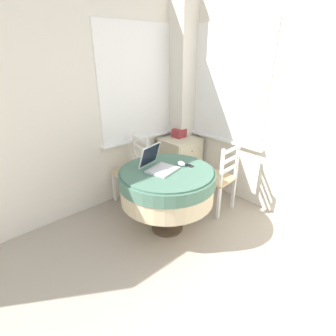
{
  "coord_description": "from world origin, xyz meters",
  "views": [
    {
      "loc": [
        -0.81,
        0.48,
        1.87
      ],
      "look_at": [
        1.01,
        2.47,
        0.66
      ],
      "focal_mm": 28.0,
      "sensor_mm": 36.0,
      "label": 1
    }
  ],
  "objects_px": {
    "dining_chair_near_right_window": "(219,178)",
    "corner_cabinet": "(180,161)",
    "dining_chair_near_back_window": "(133,172)",
    "round_dining_table": "(167,184)",
    "cell_phone": "(189,165)",
    "computer_mouse": "(181,164)",
    "storage_box": "(179,133)",
    "laptop": "(158,165)"
  },
  "relations": [
    {
      "from": "dining_chair_near_right_window",
      "to": "corner_cabinet",
      "type": "height_order",
      "value": "dining_chair_near_right_window"
    },
    {
      "from": "dining_chair_near_back_window",
      "to": "dining_chair_near_right_window",
      "type": "height_order",
      "value": "same"
    },
    {
      "from": "round_dining_table",
      "to": "cell_phone",
      "type": "height_order",
      "value": "cell_phone"
    },
    {
      "from": "round_dining_table",
      "to": "dining_chair_near_right_window",
      "type": "height_order",
      "value": "dining_chair_near_right_window"
    },
    {
      "from": "computer_mouse",
      "to": "storage_box",
      "type": "height_order",
      "value": "storage_box"
    },
    {
      "from": "round_dining_table",
      "to": "cell_phone",
      "type": "xyz_separation_m",
      "value": [
        0.25,
        -0.07,
        0.16
      ]
    },
    {
      "from": "dining_chair_near_back_window",
      "to": "storage_box",
      "type": "relative_size",
      "value": 5.25
    },
    {
      "from": "round_dining_table",
      "to": "corner_cabinet",
      "type": "relative_size",
      "value": 1.43
    },
    {
      "from": "computer_mouse",
      "to": "corner_cabinet",
      "type": "relative_size",
      "value": 0.14
    },
    {
      "from": "computer_mouse",
      "to": "cell_phone",
      "type": "relative_size",
      "value": 0.98
    },
    {
      "from": "computer_mouse",
      "to": "corner_cabinet",
      "type": "xyz_separation_m",
      "value": [
        0.73,
        0.74,
        -0.4
      ]
    },
    {
      "from": "cell_phone",
      "to": "dining_chair_near_back_window",
      "type": "distance_m",
      "value": 0.89
    },
    {
      "from": "computer_mouse",
      "to": "storage_box",
      "type": "distance_m",
      "value": 1.1
    },
    {
      "from": "corner_cabinet",
      "to": "computer_mouse",
      "type": "bearing_deg",
      "value": -134.28
    },
    {
      "from": "round_dining_table",
      "to": "computer_mouse",
      "type": "bearing_deg",
      "value": -6.23
    },
    {
      "from": "round_dining_table",
      "to": "laptop",
      "type": "xyz_separation_m",
      "value": [
        -0.06,
        0.08,
        0.21
      ]
    },
    {
      "from": "round_dining_table",
      "to": "dining_chair_near_back_window",
      "type": "height_order",
      "value": "dining_chair_near_back_window"
    },
    {
      "from": "laptop",
      "to": "dining_chair_near_right_window",
      "type": "bearing_deg",
      "value": -14.88
    },
    {
      "from": "cell_phone",
      "to": "corner_cabinet",
      "type": "bearing_deg",
      "value": 50.29
    },
    {
      "from": "cell_phone",
      "to": "round_dining_table",
      "type": "bearing_deg",
      "value": 163.75
    },
    {
      "from": "round_dining_table",
      "to": "storage_box",
      "type": "distance_m",
      "value": 1.24
    },
    {
      "from": "dining_chair_near_back_window",
      "to": "storage_box",
      "type": "bearing_deg",
      "value": 2.41
    },
    {
      "from": "storage_box",
      "to": "computer_mouse",
      "type": "bearing_deg",
      "value": -133.39
    },
    {
      "from": "laptop",
      "to": "corner_cabinet",
      "type": "xyz_separation_m",
      "value": [
        0.97,
        0.64,
        -0.43
      ]
    },
    {
      "from": "round_dining_table",
      "to": "storage_box",
      "type": "bearing_deg",
      "value": 39.51
    },
    {
      "from": "computer_mouse",
      "to": "storage_box",
      "type": "bearing_deg",
      "value": 46.61
    },
    {
      "from": "storage_box",
      "to": "cell_phone",
      "type": "bearing_deg",
      "value": -129.07
    },
    {
      "from": "dining_chair_near_right_window",
      "to": "corner_cabinet",
      "type": "distance_m",
      "value": 0.88
    },
    {
      "from": "dining_chair_near_right_window",
      "to": "laptop",
      "type": "bearing_deg",
      "value": 165.12
    },
    {
      "from": "round_dining_table",
      "to": "computer_mouse",
      "type": "xyz_separation_m",
      "value": [
        0.19,
        -0.02,
        0.18
      ]
    },
    {
      "from": "round_dining_table",
      "to": "cell_phone",
      "type": "distance_m",
      "value": 0.31
    },
    {
      "from": "laptop",
      "to": "cell_phone",
      "type": "bearing_deg",
      "value": -26.5
    },
    {
      "from": "computer_mouse",
      "to": "cell_phone",
      "type": "distance_m",
      "value": 0.09
    },
    {
      "from": "computer_mouse",
      "to": "corner_cabinet",
      "type": "distance_m",
      "value": 1.11
    },
    {
      "from": "dining_chair_near_right_window",
      "to": "corner_cabinet",
      "type": "xyz_separation_m",
      "value": [
        0.17,
        0.86,
        -0.08
      ]
    },
    {
      "from": "laptop",
      "to": "storage_box",
      "type": "relative_size",
      "value": 2.28
    },
    {
      "from": "corner_cabinet",
      "to": "dining_chair_near_right_window",
      "type": "bearing_deg",
      "value": -101.09
    },
    {
      "from": "cell_phone",
      "to": "laptop",
      "type": "bearing_deg",
      "value": 153.5
    },
    {
      "from": "dining_chair_near_back_window",
      "to": "dining_chair_near_right_window",
      "type": "distance_m",
      "value": 1.1
    },
    {
      "from": "corner_cabinet",
      "to": "laptop",
      "type": "bearing_deg",
      "value": -146.47
    },
    {
      "from": "corner_cabinet",
      "to": "dining_chair_near_back_window",
      "type": "bearing_deg",
      "value": 178.65
    },
    {
      "from": "laptop",
      "to": "dining_chair_near_back_window",
      "type": "bearing_deg",
      "value": 78.23
    }
  ]
}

